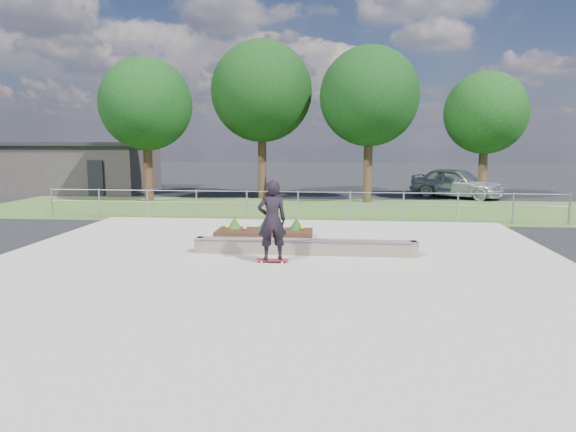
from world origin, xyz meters
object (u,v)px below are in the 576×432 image
object	(u,v)px
skateboarder	(272,220)
parked_car	(457,183)
planter_bed	(264,232)
grind_ledge	(305,247)

from	to	relation	value
skateboarder	parked_car	xyz separation A→B (m)	(8.03, 16.02, -0.31)
skateboarder	planter_bed	bearing A→B (deg)	101.57
skateboarder	parked_car	bearing A→B (deg)	63.37
planter_bed	parked_car	bearing A→B (deg)	55.59
skateboarder	parked_car	world-z (taller)	skateboarder
planter_bed	skateboarder	size ratio (longest dim) A/B	1.44
grind_ledge	skateboarder	distance (m)	1.56
grind_ledge	planter_bed	bearing A→B (deg)	122.25
grind_ledge	skateboarder	world-z (taller)	skateboarder
parked_car	planter_bed	bearing A→B (deg)	179.34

